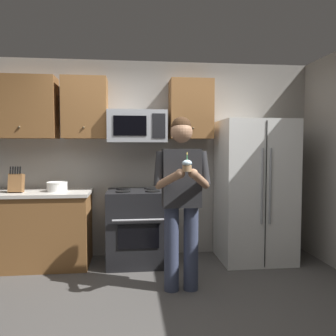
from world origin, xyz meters
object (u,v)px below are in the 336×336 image
Objects in this scene: refrigerator at (255,191)px; cupcake at (187,166)px; bowl_large_white at (57,186)px; person at (181,193)px; knife_block at (16,183)px; microwave at (137,127)px; oven_range at (138,227)px.

refrigerator is 10.35× the size of cupcake.
person is at bearing -32.60° from bowl_large_white.
knife_block is at bearing 155.43° from person.
microwave is 1.46m from cupcake.
bowl_large_white is at bearing 179.15° from oven_range.
microwave is 0.41× the size of refrigerator.
microwave is 0.42× the size of person.
bowl_large_white reaches higher than oven_range.
microwave reaches higher than person.
cupcake is (1.40, -1.22, 0.31)m from bowl_large_white.
cupcake is at bearing -70.84° from oven_range.
refrigerator is 2.95m from knife_block.
person reaches higher than knife_block.
person is at bearing -24.57° from knife_block.
person is (0.42, -1.00, -0.72)m from microwave.
cupcake is at bearing -90.00° from person.
person is (1.40, -0.90, 0.01)m from bowl_large_white.
knife_block is at bearing -178.82° from oven_range.
cupcake is at bearing -41.17° from bowl_large_white.
oven_range is at bearing 109.16° from cupcake.
bowl_large_white is (0.46, 0.04, -0.05)m from knife_block.
knife_block reaches higher than bowl_large_white.
bowl_large_white is (-2.48, 0.05, 0.08)m from refrigerator.
refrigerator is (1.50, -0.16, -0.82)m from microwave.
microwave is at bearing 5.89° from knife_block.
oven_range is 1.56m from refrigerator.
bowl_large_white is 1.45× the size of cupcake.
refrigerator reaches higher than person.
microwave is 1.72m from refrigerator.
oven_range is at bearing 178.50° from refrigerator.
cupcake reaches higher than knife_block.
oven_range is 1.26m from microwave.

